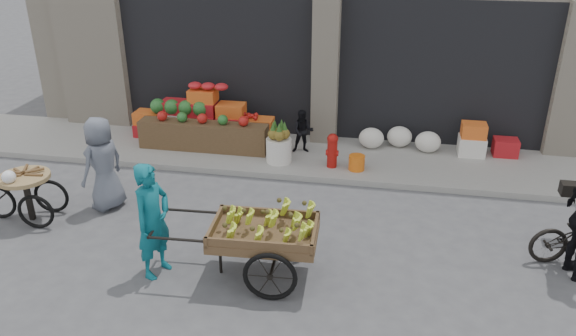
% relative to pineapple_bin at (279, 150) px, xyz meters
% --- Properties ---
extents(ground, '(80.00, 80.00, 0.00)m').
position_rel_pineapple_bin_xyz_m(ground, '(0.75, -3.60, -0.37)').
color(ground, '#424244').
rests_on(ground, ground).
extents(sidewalk, '(18.00, 2.20, 0.12)m').
position_rel_pineapple_bin_xyz_m(sidewalk, '(0.75, 0.50, -0.31)').
color(sidewalk, gray).
rests_on(sidewalk, ground).
extents(fruit_display, '(3.10, 1.12, 1.24)m').
position_rel_pineapple_bin_xyz_m(fruit_display, '(-1.73, 0.78, 0.30)').
color(fruit_display, '#AD181E').
rests_on(fruit_display, sidewalk).
extents(pineapple_bin, '(0.52, 0.52, 0.50)m').
position_rel_pineapple_bin_xyz_m(pineapple_bin, '(0.00, 0.00, 0.00)').
color(pineapple_bin, silver).
rests_on(pineapple_bin, sidewalk).
extents(fire_hydrant, '(0.22, 0.22, 0.71)m').
position_rel_pineapple_bin_xyz_m(fire_hydrant, '(1.10, -0.05, 0.13)').
color(fire_hydrant, '#A5140F').
rests_on(fire_hydrant, sidewalk).
extents(orange_bucket, '(0.32, 0.32, 0.30)m').
position_rel_pineapple_bin_xyz_m(orange_bucket, '(1.60, -0.10, -0.10)').
color(orange_bucket, orange).
rests_on(orange_bucket, sidewalk).
extents(right_bay_goods, '(3.35, 0.60, 0.70)m').
position_rel_pineapple_bin_xyz_m(right_bay_goods, '(3.36, 1.10, 0.04)').
color(right_bay_goods, silver).
rests_on(right_bay_goods, sidewalk).
extents(seated_person, '(0.51, 0.43, 0.93)m').
position_rel_pineapple_bin_xyz_m(seated_person, '(0.40, 0.60, 0.21)').
color(seated_person, black).
rests_on(seated_person, sidewalk).
extents(banana_cart, '(2.58, 1.16, 1.06)m').
position_rel_pineapple_bin_xyz_m(banana_cart, '(0.50, -3.78, 0.40)').
color(banana_cart, brown).
rests_on(banana_cart, ground).
extents(vendor_woman, '(0.60, 0.73, 1.74)m').
position_rel_pineapple_bin_xyz_m(vendor_woman, '(-1.01, -3.96, 0.50)').
color(vendor_woman, '#0E5F6D').
rests_on(vendor_woman, ground).
extents(tricycle_cart, '(1.45, 0.92, 0.95)m').
position_rel_pineapple_bin_xyz_m(tricycle_cart, '(-3.75, -2.90, 0.20)').
color(tricycle_cart, '#9E7F51').
rests_on(tricycle_cart, ground).
extents(vendor_grey, '(0.81, 0.97, 1.69)m').
position_rel_pineapple_bin_xyz_m(vendor_grey, '(-2.66, -2.25, 0.47)').
color(vendor_grey, slate).
rests_on(vendor_grey, ground).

